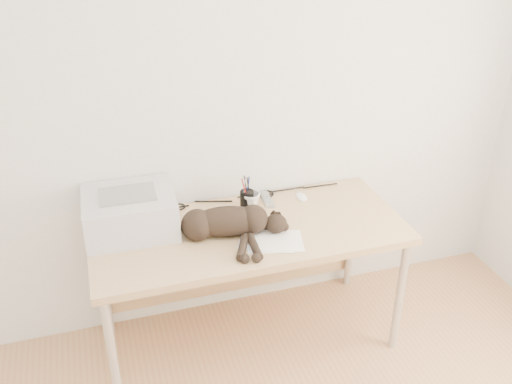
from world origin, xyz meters
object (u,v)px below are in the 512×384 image
object	(u,v)px
cat	(223,224)
pen_cup	(247,199)
printer	(130,212)
mug	(251,201)
mouse	(301,195)
desk	(244,241)

from	to	relation	value
cat	pen_cup	distance (m)	0.30
printer	mug	size ratio (longest dim) A/B	4.70
mouse	desk	bearing A→B (deg)	-163.52
desk	mug	size ratio (longest dim) A/B	16.45
desk	cat	world-z (taller)	cat
pen_cup	desk	bearing A→B (deg)	-114.35
mug	mouse	size ratio (longest dim) A/B	0.99
cat	mouse	xyz separation A→B (m)	(0.51, 0.25, -0.05)
printer	mug	bearing A→B (deg)	2.90
cat	mug	xyz separation A→B (m)	(0.21, 0.22, -0.03)
desk	printer	size ratio (longest dim) A/B	3.50
pen_cup	mouse	size ratio (longest dim) A/B	1.93
cat	mouse	world-z (taller)	cat
cat	mouse	size ratio (longest dim) A/B	7.11
printer	pen_cup	distance (m)	0.62
cat	desk	bearing A→B (deg)	51.82
pen_cup	mouse	bearing A→B (deg)	3.28
cat	mug	distance (m)	0.31
cat	mug	world-z (taller)	cat
printer	cat	world-z (taller)	printer
cat	mug	size ratio (longest dim) A/B	7.22
cat	pen_cup	bearing A→B (deg)	62.05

